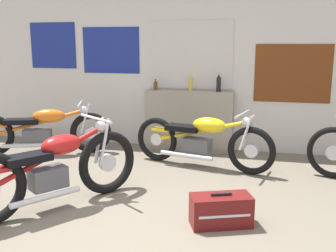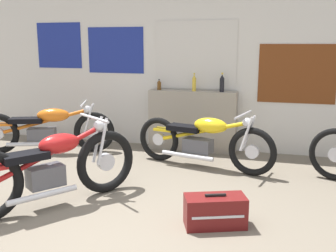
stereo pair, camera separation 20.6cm
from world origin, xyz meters
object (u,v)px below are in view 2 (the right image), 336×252
bottle_left_center (194,83)px  motorcycle_orange (46,129)px  motorcycle_yellow (202,140)px  hard_case_darkred (215,211)px  bottle_leftmost (159,85)px  bottle_center (222,83)px  motorcycle_red (51,168)px

bottle_left_center → motorcycle_orange: bottle_left_center is taller
motorcycle_yellow → hard_case_darkred: (0.49, -1.82, -0.26)m
bottle_leftmost → motorcycle_orange: bottle_leftmost is taller
bottle_center → motorcycle_red: 3.17m
bottle_leftmost → motorcycle_orange: (-1.69, -0.83, -0.68)m
bottle_center → motorcycle_yellow: bottle_center is taller
bottle_left_center → motorcycle_yellow: size_ratio=0.14×
motorcycle_yellow → motorcycle_orange: (-2.62, 0.06, -0.01)m
motorcycle_orange → hard_case_darkred: 3.65m
motorcycle_yellow → bottle_center: bearing=81.8°
motorcycle_yellow → motorcycle_orange: 2.62m
motorcycle_red → motorcycle_orange: motorcycle_red is taller
bottle_left_center → hard_case_darkred: bottle_left_center is taller
bottle_center → motorcycle_orange: size_ratio=0.15×
bottle_left_center → bottle_center: size_ratio=0.96×
motorcycle_yellow → hard_case_darkred: size_ratio=3.22×
motorcycle_red → bottle_left_center: bearing=69.9°
bottle_left_center → hard_case_darkred: 2.99m
motorcycle_yellow → hard_case_darkred: 1.91m
motorcycle_red → hard_case_darkred: bearing=0.4°
bottle_center → motorcycle_yellow: size_ratio=0.15×
bottle_leftmost → bottle_center: bearing=-0.2°
bottle_center → motorcycle_red: bottle_center is taller
hard_case_darkred → motorcycle_red: bearing=-179.6°
bottle_leftmost → motorcycle_red: size_ratio=0.10×
motorcycle_yellow → motorcycle_orange: motorcycle_yellow is taller
motorcycle_orange → motorcycle_red: bearing=-55.6°
motorcycle_yellow → motorcycle_red: bearing=-125.7°
bottle_left_center → motorcycle_orange: 2.54m
motorcycle_yellow → bottle_leftmost: bearing=136.2°
motorcycle_orange → hard_case_darkred: size_ratio=3.22×
bottle_left_center → bottle_center: bearing=2.1°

